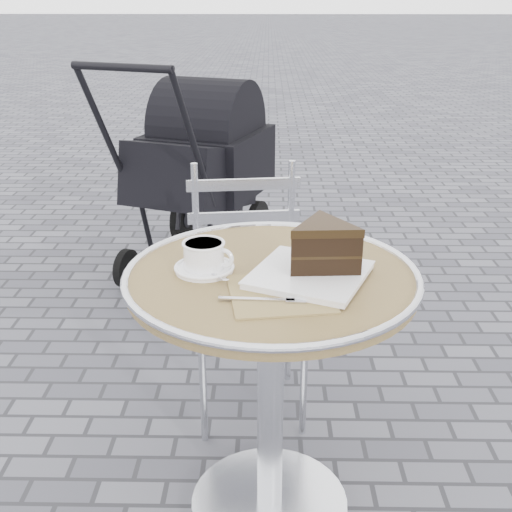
{
  "coord_description": "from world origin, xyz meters",
  "views": [
    {
      "loc": [
        -0.01,
        -1.41,
        1.36
      ],
      "look_at": [
        -0.04,
        -0.01,
        0.78
      ],
      "focal_mm": 45.0,
      "sensor_mm": 36.0,
      "label": 1
    }
  ],
  "objects_px": {
    "cafe_table": "(271,333)",
    "cappuccino_set": "(205,258)",
    "baby_stroller": "(199,174)",
    "bistro_chair": "(246,261)",
    "cake_plate_set": "(320,253)"
  },
  "relations": [
    {
      "from": "cappuccino_set",
      "to": "bistro_chair",
      "type": "distance_m",
      "value": 0.61
    },
    {
      "from": "cake_plate_set",
      "to": "bistro_chair",
      "type": "xyz_separation_m",
      "value": [
        -0.19,
        0.58,
        -0.27
      ]
    },
    {
      "from": "cafe_table",
      "to": "cappuccino_set",
      "type": "relative_size",
      "value": 4.68
    },
    {
      "from": "cappuccino_set",
      "to": "bistro_chair",
      "type": "bearing_deg",
      "value": 101.4
    },
    {
      "from": "cappuccino_set",
      "to": "cafe_table",
      "type": "bearing_deg",
      "value": 15.05
    },
    {
      "from": "bistro_chair",
      "to": "baby_stroller",
      "type": "xyz_separation_m",
      "value": [
        -0.28,
        1.19,
        -0.03
      ]
    },
    {
      "from": "cake_plate_set",
      "to": "bistro_chair",
      "type": "bearing_deg",
      "value": 131.4
    },
    {
      "from": "bistro_chair",
      "to": "baby_stroller",
      "type": "relative_size",
      "value": 0.73
    },
    {
      "from": "cafe_table",
      "to": "bistro_chair",
      "type": "height_order",
      "value": "bistro_chair"
    },
    {
      "from": "cafe_table",
      "to": "cake_plate_set",
      "type": "bearing_deg",
      "value": -9.18
    },
    {
      "from": "bistro_chair",
      "to": "baby_stroller",
      "type": "bearing_deg",
      "value": 96.1
    },
    {
      "from": "baby_stroller",
      "to": "cappuccino_set",
      "type": "bearing_deg",
      "value": -63.62
    },
    {
      "from": "cafe_table",
      "to": "baby_stroller",
      "type": "height_order",
      "value": "baby_stroller"
    },
    {
      "from": "bistro_chair",
      "to": "cafe_table",
      "type": "bearing_deg",
      "value": -88.94
    },
    {
      "from": "cafe_table",
      "to": "cake_plate_set",
      "type": "height_order",
      "value": "cake_plate_set"
    }
  ]
}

